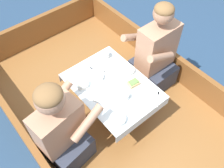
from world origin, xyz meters
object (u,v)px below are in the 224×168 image
object	(u,v)px
person_starboard	(155,55)
coffee_cup_port	(125,96)
coffee_cup_starboard	(106,54)
sandwich	(133,83)
person_port	(61,130)

from	to	relation	value
person_starboard	coffee_cup_port	bearing A→B (deg)	20.03
coffee_cup_port	coffee_cup_starboard	xyz separation A→B (m)	(0.19, 0.52, -0.00)
sandwich	coffee_cup_starboard	bearing A→B (deg)	85.61
person_port	coffee_cup_starboard	size ratio (longest dim) A/B	8.87
coffee_cup_starboard	person_starboard	bearing A→B (deg)	-34.37
person_port	coffee_cup_port	distance (m)	0.62
coffee_cup_port	coffee_cup_starboard	world-z (taller)	same
sandwich	coffee_cup_port	bearing A→B (deg)	-157.83
coffee_cup_port	coffee_cup_starboard	bearing A→B (deg)	69.67
person_starboard	coffee_cup_starboard	xyz separation A→B (m)	(-0.43, 0.29, 0.05)
sandwich	coffee_cup_starboard	xyz separation A→B (m)	(0.03, 0.45, 0.00)
person_port	person_starboard	distance (m)	1.24
person_port	person_starboard	xyz separation A→B (m)	(1.23, 0.11, 0.01)
sandwich	coffee_cup_starboard	size ratio (longest dim) A/B	1.02
sandwich	coffee_cup_port	world-z (taller)	coffee_cup_port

